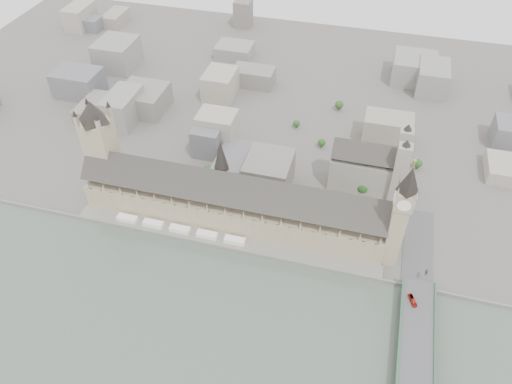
% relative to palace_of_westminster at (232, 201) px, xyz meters
% --- Properties ---
extents(ground, '(900.00, 900.00, 0.00)m').
position_rel_palace_of_westminster_xyz_m(ground, '(0.00, -19.70, -22.71)').
color(ground, '#595651').
rests_on(ground, ground).
extents(embankment_wall, '(600.00, 1.50, 3.00)m').
position_rel_palace_of_westminster_xyz_m(embankment_wall, '(0.00, -34.70, -21.21)').
color(embankment_wall, gray).
rests_on(embankment_wall, ground).
extents(river_terrace, '(270.00, 15.00, 2.00)m').
position_rel_palace_of_westminster_xyz_m(river_terrace, '(0.00, -27.20, -21.71)').
color(river_terrace, gray).
rests_on(river_terrace, ground).
extents(terrace_tents, '(118.00, 7.00, 4.00)m').
position_rel_palace_of_westminster_xyz_m(terrace_tents, '(-40.00, -26.70, -18.71)').
color(terrace_tents, white).
rests_on(terrace_tents, river_terrace).
extents(palace_of_westminster, '(265.00, 40.73, 55.44)m').
position_rel_palace_of_westminster_xyz_m(palace_of_westminster, '(0.00, 0.00, 0.00)').
color(palace_of_westminster, '#9C8769').
rests_on(palace_of_westminster, ground).
extents(elizabeth_tower, '(17.00, 17.00, 107.50)m').
position_rel_palace_of_westminster_xyz_m(elizabeth_tower, '(138.00, -11.70, 35.38)').
color(elizabeth_tower, '#9C8769').
rests_on(elizabeth_tower, ground).
extents(victoria_tower, '(30.00, 30.00, 100.00)m').
position_rel_palace_of_westminster_xyz_m(victoria_tower, '(-122.00, 6.30, 32.50)').
color(victoria_tower, '#9C8769').
rests_on(victoria_tower, ground).
extents(central_tower, '(13.00, 13.00, 48.00)m').
position_rel_palace_of_westminster_xyz_m(central_tower, '(-10.00, 6.30, 35.21)').
color(central_tower, gray).
rests_on(central_tower, ground).
extents(westminster_bridge, '(25.00, 325.00, 10.25)m').
position_rel_palace_of_westminster_xyz_m(westminster_bridge, '(162.00, -107.20, -17.58)').
color(westminster_bridge, '#474749').
rests_on(westminster_bridge, ground).
extents(westminster_abbey, '(68.00, 36.00, 64.00)m').
position_rel_palace_of_westminster_xyz_m(westminster_abbey, '(110.92, 75.30, 2.38)').
color(westminster_abbey, gray).
rests_on(westminster_abbey, ground).
extents(city_skyline_inland, '(720.00, 360.00, 38.00)m').
position_rel_palace_of_westminster_xyz_m(city_skyline_inland, '(0.00, 225.30, -3.71)').
color(city_skyline_inland, gray).
rests_on(city_skyline_inland, ground).
extents(park_trees, '(110.00, 30.00, 15.00)m').
position_rel_palace_of_westminster_xyz_m(park_trees, '(-10.00, 40.30, -15.21)').
color(park_trees, '#163E16').
rests_on(park_trees, ground).
extents(red_bus_north, '(6.93, 11.39, 3.14)m').
position_rel_palace_of_westminster_xyz_m(red_bus_north, '(157.31, -55.79, -10.88)').
color(red_bus_north, red).
rests_on(red_bus_north, westminster_bridge).
extents(car_approach, '(3.01, 5.53, 1.52)m').
position_rel_palace_of_westminster_xyz_m(car_approach, '(167.05, -25.36, -11.69)').
color(car_approach, gray).
rests_on(car_approach, westminster_bridge).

